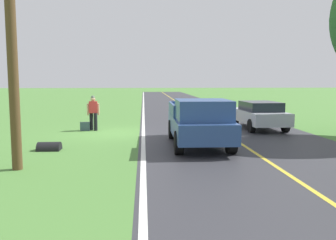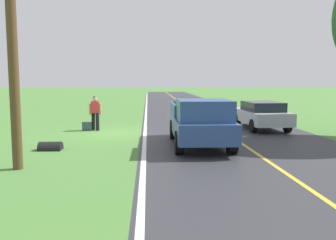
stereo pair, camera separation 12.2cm
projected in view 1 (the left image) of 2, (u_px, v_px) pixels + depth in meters
ground_plane at (116, 133)px, 17.11m from camera, size 200.00×200.00×0.00m
road_surface at (223, 132)px, 17.46m from camera, size 8.09×120.00×0.00m
lane_edge_line at (143, 133)px, 17.20m from camera, size 0.16×117.60×0.00m
lane_centre_line at (223, 132)px, 17.46m from camera, size 0.14×117.60×0.00m
hitchhiker_walking at (93, 111)px, 17.95m from camera, size 0.62×0.51×1.75m
suitcase_carried at (85, 126)px, 17.90m from camera, size 0.47×0.23×0.43m
pickup_truck_passing at (199, 121)px, 13.60m from camera, size 2.15×5.42×1.82m
sedan_near_oncoming at (259, 114)px, 18.62m from camera, size 2.02×4.45×1.41m
utility_pole_roadside at (10, 15)px, 9.68m from camera, size 0.28×0.28×8.53m
drainage_culvert at (49, 150)px, 12.93m from camera, size 0.80×0.60×0.60m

